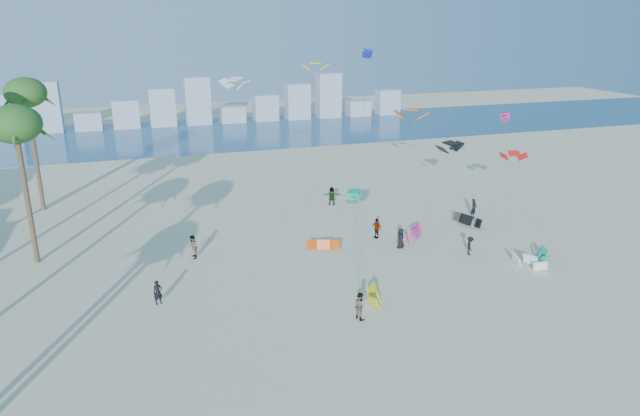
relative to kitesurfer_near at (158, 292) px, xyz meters
name	(u,v)px	position (x,y,z in m)	size (l,w,h in m)	color
ground	(361,389)	(9.36, -12.84, -0.84)	(220.00, 220.00, 0.00)	beige
ocean	(198,134)	(9.36, 59.16, -0.83)	(220.00, 220.00, 0.00)	navy
kitesurfer_near	(158,292)	(0.00, 0.00, 0.00)	(0.61, 0.40, 1.68)	black
kitesurfer_mid	(360,306)	(12.03, -5.97, 0.06)	(0.87, 0.68, 1.80)	gray
kitesurfers_far	(350,222)	(17.05, 8.80, 0.06)	(27.41, 17.02, 1.92)	black
grounded_kites	(442,247)	(22.50, 2.13, -0.38)	(18.34, 14.40, 1.00)	yellow
flying_kites	(378,108)	(20.96, 12.31, 9.52)	(26.54, 25.88, 15.99)	#0DA184
distant_skyline	(183,108)	(8.18, 69.16, 2.25)	(85.00, 3.00, 8.40)	#9EADBF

